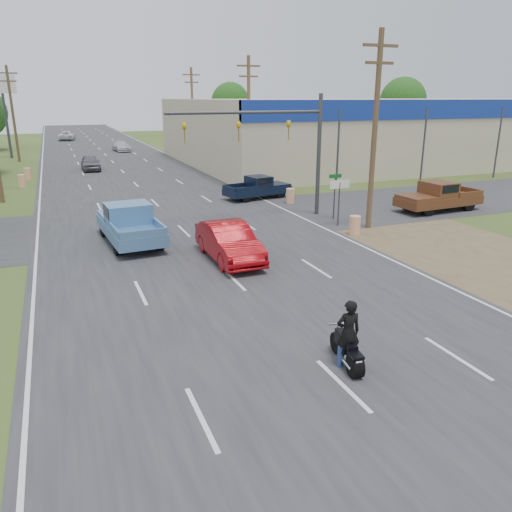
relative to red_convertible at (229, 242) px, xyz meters
name	(u,v)px	position (x,y,z in m)	size (l,w,h in m)	color
ground	(342,386)	(-0.65, -10.48, -0.81)	(200.00, 200.00, 0.00)	#364A1D
main_road	(123,171)	(-0.65, 29.52, -0.80)	(15.00, 180.00, 0.02)	#2D2D30
cross_road	(175,223)	(-0.65, 7.52, -0.80)	(120.00, 10.00, 0.02)	#2D2D30
dirt_verge	(427,239)	(10.35, -0.48, -0.80)	(8.00, 18.00, 0.01)	brown
big_box_store	(402,129)	(31.35, 29.44, 2.51)	(50.00, 28.10, 6.60)	#B7A88C
utility_pole_1	(375,127)	(8.85, 2.52, 4.51)	(2.00, 0.28, 10.00)	#4C3823
utility_pole_2	(249,116)	(8.85, 20.52, 4.51)	(2.00, 0.28, 10.00)	#4C3823
utility_pole_3	(193,111)	(8.85, 38.52, 4.51)	(2.00, 0.28, 10.00)	#4C3823
utility_pole_6	(13,112)	(-10.15, 41.52, 4.51)	(2.00, 0.28, 10.00)	#4C3823
tree_3	(403,101)	(54.35, 59.52, 5.39)	(8.40, 8.40, 10.40)	#422D19
tree_5	(230,102)	(29.35, 84.52, 5.08)	(7.98, 7.98, 9.88)	#422D19
barrel_0	(355,225)	(7.35, 1.52, -0.31)	(0.56, 0.56, 1.00)	orange
barrel_1	(290,196)	(7.75, 10.02, -0.31)	(0.56, 0.56, 1.00)	orange
barrel_2	(22,181)	(-9.15, 23.52, -0.31)	(0.56, 0.56, 1.00)	orange
barrel_3	(28,174)	(-8.85, 27.52, -0.31)	(0.56, 0.56, 1.00)	orange
pole_sign_left_far	(2,94)	(-11.15, 45.52, 6.36)	(3.00, 0.35, 9.20)	#3F3F44
lane_sign	(339,192)	(7.55, 3.52, 1.09)	(1.20, 0.08, 2.52)	#3F3F44
street_name_sign	(335,192)	(8.15, 5.02, 0.80)	(0.80, 0.08, 2.61)	#3F3F44
signal_mast	(277,134)	(5.17, 6.52, 4.00)	(9.12, 0.40, 7.00)	#3F3F44
red_convertible	(229,242)	(0.00, 0.00, 0.00)	(1.71, 4.90, 1.61)	#8F060C
motorcycle	(348,352)	(-0.07, -9.76, -0.38)	(0.65, 1.90, 0.97)	black
rider	(348,336)	(-0.07, -9.72, 0.08)	(0.65, 0.43, 1.78)	black
blue_pickup	(129,223)	(-3.60, 4.48, 0.17)	(2.65, 5.96, 1.93)	black
navy_pickup	(259,187)	(6.46, 12.41, -0.02)	(4.96, 2.68, 1.56)	black
brown_pickup	(437,196)	(15.20, 4.51, 0.11)	(5.61, 2.46, 1.82)	black
distant_car_grey	(90,163)	(-3.37, 31.53, -0.08)	(1.72, 4.28, 1.46)	#5E5E63
distant_car_silver	(121,146)	(1.78, 48.58, -0.17)	(1.79, 4.39, 1.28)	silver
distant_car_white	(67,136)	(-4.17, 70.23, -0.09)	(2.37, 5.14, 1.43)	silver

